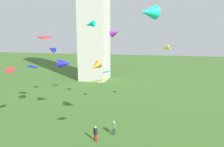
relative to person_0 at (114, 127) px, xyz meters
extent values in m
cylinder|color=#2D3338|center=(0.04, 0.18, -0.54)|extent=(0.15, 0.15, 0.80)
cylinder|color=#2D3338|center=(-0.04, -0.18, -0.54)|extent=(0.15, 0.15, 0.80)
cube|color=#51754C|center=(0.00, 0.00, 0.17)|extent=(0.34, 0.48, 0.63)
sphere|color=beige|center=(0.00, 0.00, 0.61)|extent=(0.23, 0.23, 0.23)
cylinder|color=red|center=(-1.46, -2.10, -0.53)|extent=(0.16, 0.16, 0.83)
cylinder|color=red|center=(-1.76, -1.86, -0.53)|extent=(0.16, 0.16, 0.83)
cube|color=#1E2333|center=(-1.61, -1.98, 0.22)|extent=(0.51, 0.48, 0.66)
sphere|color=#D8AD84|center=(-1.61, -1.98, 0.67)|extent=(0.24, 0.24, 0.24)
cone|color=#231BD9|center=(-7.62, 3.55, 6.75)|extent=(1.82, 1.35, 1.25)
cone|color=orange|center=(-2.86, 2.13, 6.71)|extent=(1.55, 1.87, 1.39)
cube|color=red|center=(-8.71, 0.71, 10.27)|extent=(2.07, 2.04, 0.36)
cone|color=#16D5C1|center=(3.78, -3.70, 12.42)|extent=(2.01, 2.07, 1.24)
cone|color=#AB2BCF|center=(-1.45, 7.15, 10.86)|extent=(1.80, 1.63, 1.25)
cone|color=#04CAB2|center=(-5.71, 8.78, 12.16)|extent=(1.69, 1.18, 1.26)
cube|color=red|center=(-12.33, -1.27, 6.48)|extent=(1.02, 1.10, 0.69)
cone|color=yellow|center=(5.67, 9.51, 8.62)|extent=(1.42, 0.98, 1.18)
cube|color=#AFB70C|center=(-0.67, -3.62, 6.27)|extent=(1.49, 1.22, 0.43)
cube|color=#101BB3|center=(-15.26, 7.40, 5.50)|extent=(1.56, 1.12, 0.32)
cone|color=#212CB9|center=(-13.26, 10.27, 8.19)|extent=(1.76, 1.42, 1.26)
cube|color=blue|center=(-3.55, 10.33, 4.62)|extent=(1.29, 1.19, 0.37)
camera|label=1|loc=(4.85, -21.91, 10.46)|focal=33.00mm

